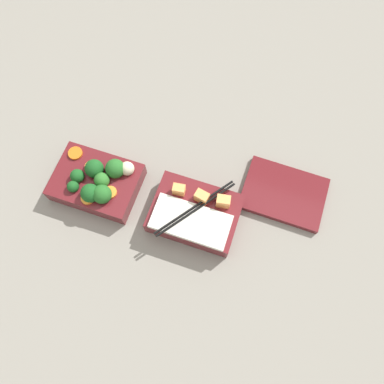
% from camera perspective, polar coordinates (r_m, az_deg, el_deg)
% --- Properties ---
extents(ground_plane, '(3.00, 3.00, 0.00)m').
position_cam_1_polar(ground_plane, '(0.86, -6.63, -2.12)').
color(ground_plane, gray).
extents(bento_tray_vegetable, '(0.19, 0.14, 0.08)m').
position_cam_1_polar(bento_tray_vegetable, '(0.87, -14.20, 1.55)').
color(bento_tray_vegetable, maroon).
rests_on(bento_tray_vegetable, ground_plane).
extents(bento_tray_rice, '(0.19, 0.17, 0.07)m').
position_cam_1_polar(bento_tray_rice, '(0.82, 0.44, -3.34)').
color(bento_tray_rice, maroon).
rests_on(bento_tray_rice, ground_plane).
extents(bento_lid, '(0.19, 0.14, 0.02)m').
position_cam_1_polar(bento_lid, '(0.89, 13.80, -0.22)').
color(bento_lid, maroon).
rests_on(bento_lid, ground_plane).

